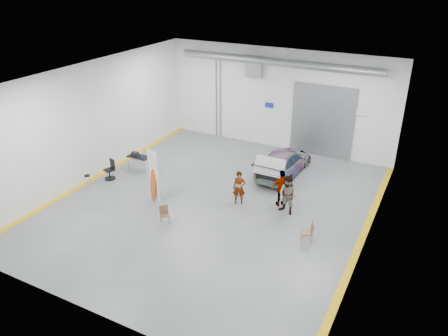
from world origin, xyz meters
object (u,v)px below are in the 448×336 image
at_px(person_c, 282,188).
at_px(surfboard_display, 154,180).
at_px(person_a, 239,188).
at_px(folding_chair_far, 306,236).
at_px(sedan_car, 283,162).
at_px(folding_chair_near, 165,218).
at_px(person_b, 288,195).
at_px(shop_stool, 88,181).
at_px(work_table, 138,156).
at_px(office_chair, 110,170).

bearing_deg(person_c, surfboard_display, -17.43).
xyz_separation_m(person_a, folding_chair_far, (3.82, -1.64, -0.52)).
relative_size(sedan_car, person_c, 2.53).
bearing_deg(folding_chair_near, person_b, -10.35).
bearing_deg(folding_chair_far, sedan_car, -176.01).
relative_size(person_c, folding_chair_far, 1.93).
distance_m(surfboard_display, folding_chair_near, 2.28).
distance_m(person_b, shop_stool, 10.12).
bearing_deg(sedan_car, surfboard_display, 54.90).
xyz_separation_m(sedan_car, work_table, (-7.25, -3.14, 0.12)).
xyz_separation_m(person_b, office_chair, (-9.44, -0.96, -0.46)).
height_order(person_a, work_table, person_a).
distance_m(folding_chair_near, work_table, 5.95).
xyz_separation_m(folding_chair_far, work_table, (-10.37, 2.47, 0.48)).
xyz_separation_m(person_c, folding_chair_far, (1.99, -2.37, -0.61)).
relative_size(person_b, folding_chair_far, 1.98).
height_order(surfboard_display, office_chair, surfboard_display).
bearing_deg(surfboard_display, person_b, 37.49).
distance_m(surfboard_display, shop_stool, 4.00).
distance_m(person_b, work_table, 8.90).
relative_size(shop_stool, office_chair, 0.59).
distance_m(person_c, folding_chair_near, 5.51).
xyz_separation_m(folding_chair_far, shop_stool, (-11.36, -0.37, 0.02)).
bearing_deg(person_a, work_table, 151.00).
relative_size(sedan_car, person_b, 2.46).
relative_size(surfboard_display, work_table, 2.18).
distance_m(folding_chair_near, office_chair, 5.52).
distance_m(person_a, shop_stool, 7.82).
height_order(person_a, shop_stool, person_a).
relative_size(person_c, work_table, 1.45).
relative_size(person_c, office_chair, 1.69).
bearing_deg(folding_chair_far, surfboard_display, -115.12).
bearing_deg(office_chair, surfboard_display, 7.92).
bearing_deg(office_chair, folding_chair_near, -3.06).
height_order(sedan_car, person_a, person_a).
distance_m(person_a, person_b, 2.34).
bearing_deg(folding_chair_far, folding_chair_near, -101.38).
distance_m(folding_chair_far, work_table, 10.67).
bearing_deg(work_table, person_b, -4.29).
height_order(sedan_car, folding_chair_near, sedan_car).
relative_size(shop_stool, work_table, 0.50).
relative_size(work_table, office_chair, 1.17).
xyz_separation_m(surfboard_display, office_chair, (-3.48, 0.83, -0.63)).
bearing_deg(surfboard_display, person_c, 44.00).
bearing_deg(person_b, surfboard_display, -146.64).
bearing_deg(shop_stool, surfboard_display, 5.64).
relative_size(person_b, surfboard_display, 0.68).
height_order(sedan_car, person_c, person_c).
bearing_deg(person_b, work_table, -167.71).
relative_size(sedan_car, folding_chair_near, 5.69).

